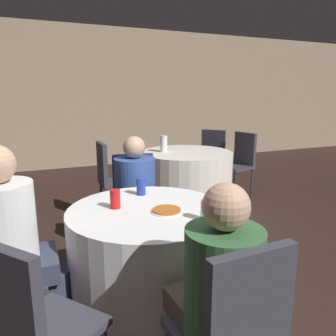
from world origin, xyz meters
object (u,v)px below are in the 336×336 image
at_px(chair_near_south, 235,327).
at_px(soda_can_blue, 141,187).
at_px(chair_near_southwest, 28,323).
at_px(person_blue_shirt, 136,198).
at_px(chair_far_east, 240,158).
at_px(soda_can_red, 115,199).
at_px(bottle_far, 164,144).
at_px(chair_far_west, 110,174).
at_px(table_near, 149,262).
at_px(table_far, 186,180).
at_px(soda_can_silver, 206,210).
at_px(chair_near_north, 134,195).
at_px(person_green_jacket, 213,299).
at_px(pizza_plate_near, 167,210).
at_px(chair_far_northeast, 211,154).
at_px(person_white_shirt, 18,249).

bearing_deg(chair_near_south, soda_can_blue, 86.96).
xyz_separation_m(chair_near_southwest, person_blue_shirt, (0.89, 1.34, 0.02)).
relative_size(chair_far_east, soda_can_red, 7.63).
bearing_deg(bottle_far, chair_far_west, -171.69).
bearing_deg(table_near, person_blue_shirt, 78.71).
bearing_deg(chair_near_southwest, soda_can_blue, 100.01).
height_order(table_far, soda_can_silver, soda_can_silver).
xyz_separation_m(chair_near_south, person_blue_shirt, (0.11, 1.70, 0.02)).
height_order(table_near, chair_near_south, chair_near_south).
distance_m(chair_near_southwest, bottle_far, 3.01).
distance_m(table_near, soda_can_red, 0.49).
xyz_separation_m(chair_near_south, chair_far_west, (0.12, 2.76, 0.00)).
relative_size(chair_near_north, person_green_jacket, 0.82).
relative_size(chair_near_southwest, pizza_plate_near, 4.63).
bearing_deg(chair_far_east, bottle_far, 82.75).
distance_m(soda_can_red, soda_can_silver, 0.60).
relative_size(chair_near_south, person_blue_shirt, 0.83).
bearing_deg(chair_near_north, soda_can_blue, 89.30).
relative_size(person_green_jacket, bottle_far, 5.43).
bearing_deg(soda_can_blue, chair_near_south, -90.67).
xyz_separation_m(table_far, chair_near_southwest, (-1.90, -2.41, 0.18)).
height_order(chair_near_north, soda_can_blue, chair_near_north).
distance_m(table_far, chair_near_south, 2.99).
xyz_separation_m(chair_near_southwest, soda_can_silver, (0.98, 0.27, 0.26)).
xyz_separation_m(chair_far_northeast, pizza_plate_near, (-1.83, -2.58, 0.21)).
distance_m(table_near, chair_far_west, 1.84).
distance_m(person_green_jacket, soda_can_red, 0.92).
relative_size(table_near, soda_can_red, 8.55).
distance_m(chair_far_west, soda_can_blue, 1.54).
bearing_deg(chair_far_east, chair_near_south, 132.75).
bearing_deg(chair_far_east, chair_far_northeast, 14.60).
xyz_separation_m(chair_far_northeast, soda_can_silver, (-1.67, -2.80, 0.26)).
bearing_deg(chair_far_northeast, chair_far_east, 165.40).
xyz_separation_m(table_near, person_blue_shirt, (0.15, 0.76, 0.20)).
bearing_deg(table_near, person_green_jacket, -87.63).
xyz_separation_m(chair_far_east, person_blue_shirt, (-1.99, -1.27, 0.02)).
distance_m(table_near, chair_far_east, 2.96).
relative_size(chair_near_southwest, chair_far_west, 1.00).
bearing_deg(table_far, chair_far_northeast, 41.09).
bearing_deg(table_near, chair_near_north, 78.71).
relative_size(table_far, soda_can_red, 9.66).
height_order(table_far, person_white_shirt, person_white_shirt).
relative_size(chair_far_west, soda_can_blue, 7.63).
height_order(chair_far_east, bottle_far, bottle_far).
bearing_deg(person_blue_shirt, chair_near_north, -90.00).
height_order(table_near, soda_can_blue, soda_can_blue).
bearing_deg(soda_can_blue, chair_far_northeast, 49.42).
relative_size(chair_far_northeast, soda_can_silver, 7.63).
distance_m(soda_can_blue, bottle_far, 1.83).
distance_m(soda_can_silver, bottle_far, 2.34).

